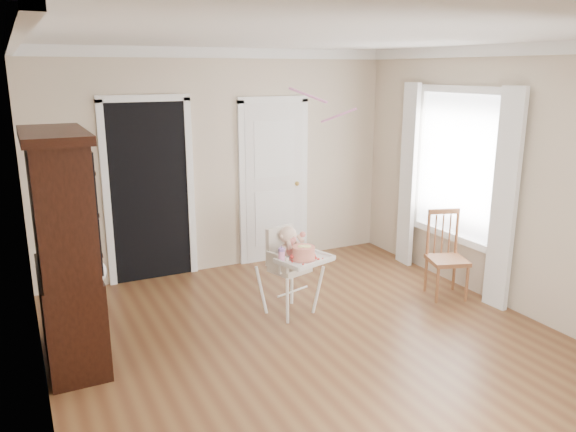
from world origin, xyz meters
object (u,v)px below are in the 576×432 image
high_chair (290,261)px  china_cabinet (65,250)px  cake (304,253)px  sippy_cup (282,254)px  dining_chair (446,257)px

high_chair → china_cabinet: size_ratio=0.46×
cake → sippy_cup: size_ratio=1.81×
high_chair → cake: size_ratio=3.16×
cake → china_cabinet: 2.17m
sippy_cup → high_chair: bearing=40.8°
dining_chair → high_chair: bearing=-172.1°
high_chair → sippy_cup: bearing=-155.6°
cake → sippy_cup: (-0.21, 0.06, 0.00)m
cake → china_cabinet: bearing=174.7°
high_chair → china_cabinet: bearing=163.5°
sippy_cup → dining_chair: 1.95m
cake → dining_chair: (1.71, -0.14, -0.26)m
high_chair → sippy_cup: (-0.16, -0.14, 0.14)m
china_cabinet → dining_chair: (3.86, -0.34, -0.55)m
high_chair → dining_chair: 1.80m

